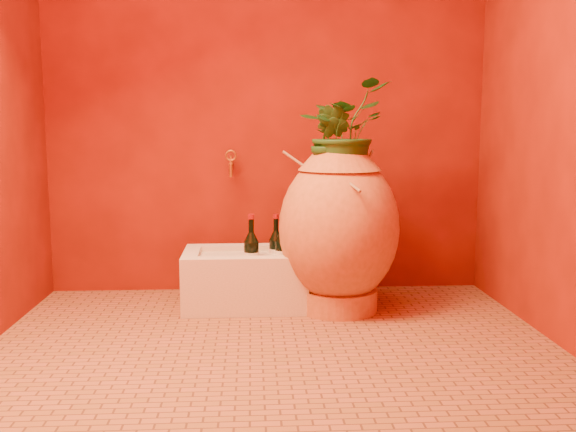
{
  "coord_description": "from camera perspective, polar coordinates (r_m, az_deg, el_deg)",
  "views": [
    {
      "loc": [
        -0.09,
        -2.71,
        0.95
      ],
      "look_at": [
        0.08,
        0.35,
        0.52
      ],
      "focal_mm": 40.0,
      "sensor_mm": 36.0,
      "label": 1
    }
  ],
  "objects": [
    {
      "name": "plant_side",
      "position": [
        3.22,
        3.78,
        6.6
      ],
      "size": [
        0.26,
        0.25,
        0.36
      ],
      "primitive_type": "imported",
      "rotation": [
        0.0,
        0.0,
        -0.64
      ],
      "color": "#1D4D1B",
      "rests_on": "amphora"
    },
    {
      "name": "amphora",
      "position": [
        3.3,
        4.54,
        -1.0
      ],
      "size": [
        0.81,
        0.81,
        0.88
      ],
      "rotation": [
        0.0,
        0.0,
        0.39
      ],
      "color": "#C06D36",
      "rests_on": "floor"
    },
    {
      "name": "wine_bottle_b",
      "position": [
        3.45,
        -0.55,
        -3.3
      ],
      "size": [
        0.08,
        0.08,
        0.32
      ],
      "color": "black",
      "rests_on": "stone_basin"
    },
    {
      "name": "wine_bottle_a",
      "position": [
        3.5,
        -1.07,
        -3.15
      ],
      "size": [
        0.08,
        0.08,
        0.32
      ],
      "color": "black",
      "rests_on": "stone_basin"
    },
    {
      "name": "wall_right",
      "position": [
        3.04,
        23.54,
        12.93
      ],
      "size": [
        0.02,
        2.0,
        2.5
      ],
      "primitive_type": "cube",
      "color": "#5E1005",
      "rests_on": "ground"
    },
    {
      "name": "floor",
      "position": [
        2.88,
        -1.31,
        -11.37
      ],
      "size": [
        2.5,
        2.5,
        0.0
      ],
      "primitive_type": "plane",
      "color": "brown",
      "rests_on": "ground"
    },
    {
      "name": "stone_basin",
      "position": [
        3.44,
        -3.84,
        -5.66
      ],
      "size": [
        0.65,
        0.44,
        0.3
      ],
      "rotation": [
        0.0,
        0.0,
        0.01
      ],
      "color": "beige",
      "rests_on": "floor"
    },
    {
      "name": "wine_bottle_c",
      "position": [
        3.37,
        -3.27,
        -3.47
      ],
      "size": [
        0.08,
        0.08,
        0.34
      ],
      "color": "black",
      "rests_on": "stone_basin"
    },
    {
      "name": "wall_back",
      "position": [
        3.73,
        -1.91,
        12.53
      ],
      "size": [
        2.5,
        0.02,
        2.5
      ],
      "primitive_type": "cube",
      "color": "#5E1005",
      "rests_on": "ground"
    },
    {
      "name": "wall_tap",
      "position": [
        3.64,
        -5.1,
        4.79
      ],
      "size": [
        0.07,
        0.14,
        0.15
      ],
      "color": "#B38A29",
      "rests_on": "wall_back"
    },
    {
      "name": "plant_main",
      "position": [
        3.29,
        4.88,
        7.53
      ],
      "size": [
        0.6,
        0.61,
        0.51
      ],
      "primitive_type": "imported",
      "rotation": [
        0.0,
        0.0,
        0.83
      ],
      "color": "#1D4D1B",
      "rests_on": "amphora"
    }
  ]
}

